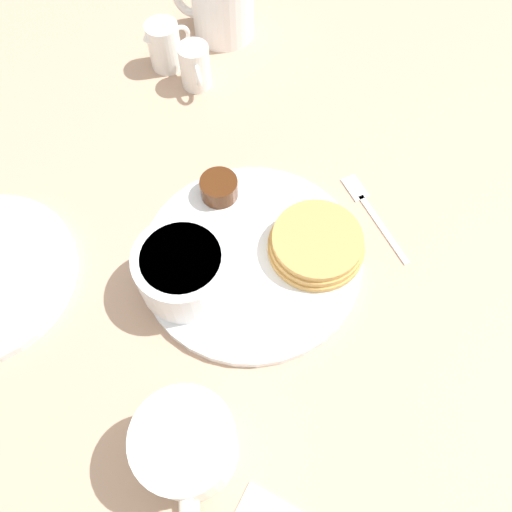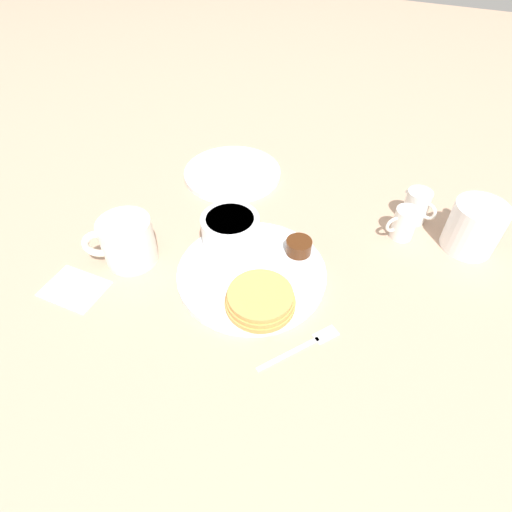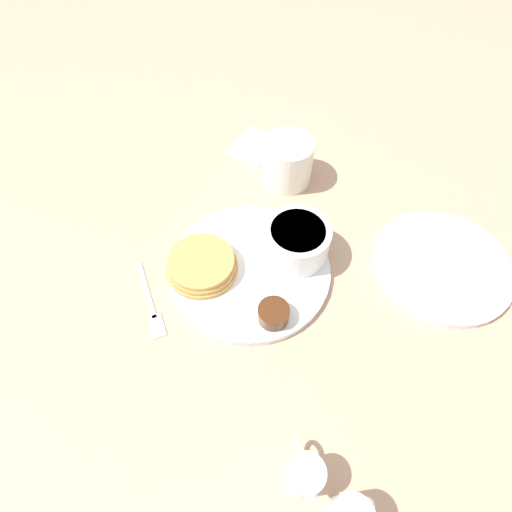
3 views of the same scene
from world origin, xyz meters
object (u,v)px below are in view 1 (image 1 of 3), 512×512
Objects in this scene: coffee_mug at (188,448)px; creamer_pitcher_far at (165,45)px; plate at (251,258)px; creamer_pitcher_near at (195,66)px; fork at (369,207)px; bowl at (184,269)px; second_mug at (221,5)px.

creamer_pitcher_far is at bearing 37.56° from coffee_mug.
plate is 0.30m from creamer_pitcher_near.
creamer_pitcher_near reaches higher than plate.
coffee_mug is 0.50m from creamer_pitcher_near.
coffee_mug is 0.91× the size of fork.
fork is (0.14, -0.09, -0.00)m from plate.
creamer_pitcher_far is (0.22, 0.27, 0.03)m from plate.
fork is (0.35, -0.03, -0.04)m from coffee_mug.
creamer_pitcher_near is 0.06m from creamer_pitcher_far.
plate is 2.48× the size of bowl.
creamer_pitcher_near is 0.52× the size of second_mug.
fork is at bearing -103.06° from creamer_pitcher_far.
fork is (-0.07, -0.30, -0.03)m from creamer_pitcher_near.
creamer_pitcher_far is 0.11m from second_mug.
bowl is 1.60× the size of creamer_pitcher_near.
plate is 0.35m from creamer_pitcher_far.
creamer_pitcher_near is at bearing 31.70° from bowl.
bowl is (-0.06, 0.05, 0.04)m from plate.
creamer_pitcher_near is at bearing 76.56° from fork.
bowl and creamer_pitcher_far have the same top height.
bowl is 0.43m from second_mug.
creamer_pitcher_far reaches higher than plate.
coffee_mug is 0.89× the size of second_mug.
creamer_pitcher_near is at bearing -101.09° from creamer_pitcher_far.
bowl reaches higher than creamer_pitcher_near.
coffee_mug is at bearing -142.44° from creamer_pitcher_far.
fork is at bearing -32.83° from plate.
coffee_mug is at bearing 175.27° from fork.
bowl is at bearing 146.41° from fork.
fork is at bearing -33.59° from bowl.
creamer_pitcher_near is 0.31m from fork.
bowl is at bearing 35.41° from coffee_mug.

